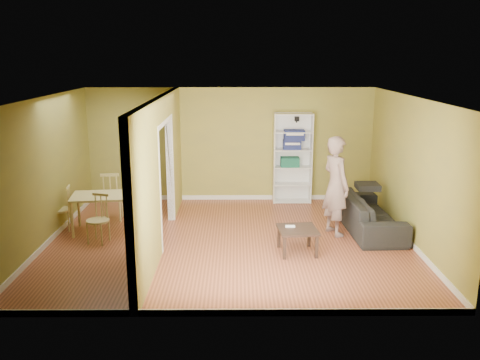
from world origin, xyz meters
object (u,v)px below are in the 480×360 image
(coffee_table, at_px, (298,232))
(chair_near, at_px, (98,219))
(sofa, at_px, (369,208))
(dining_table, at_px, (103,199))
(bookshelf, at_px, (292,158))
(person, at_px, (336,177))
(chair_left, at_px, (61,208))
(chair_far, at_px, (112,196))

(coffee_table, distance_m, chair_near, 3.57)
(sofa, bearing_deg, dining_table, 88.08)
(bookshelf, xyz_separation_m, coffee_table, (-0.23, -3.16, -0.66))
(person, xyz_separation_m, chair_left, (-5.22, 0.25, -0.67))
(chair_left, relative_size, chair_far, 0.85)
(sofa, xyz_separation_m, coffee_table, (-1.52, -1.17, -0.06))
(sofa, relative_size, bookshelf, 1.10)
(chair_left, distance_m, chair_near, 1.12)
(bookshelf, bearing_deg, dining_table, -152.14)
(dining_table, height_order, chair_left, chair_left)
(bookshelf, distance_m, coffee_table, 3.24)
(bookshelf, xyz_separation_m, chair_near, (-3.77, -2.67, -0.58))
(coffee_table, bearing_deg, person, 49.39)
(coffee_table, bearing_deg, sofa, 37.45)
(coffee_table, bearing_deg, dining_table, 162.38)
(sofa, bearing_deg, coffee_table, 125.24)
(coffee_table, bearing_deg, chair_far, 153.22)
(coffee_table, xyz_separation_m, chair_near, (-3.53, 0.49, 0.08))
(person, xyz_separation_m, chair_far, (-4.39, 0.86, -0.59))
(dining_table, bearing_deg, sofa, 0.29)
(sofa, height_order, bookshelf, bookshelf)
(chair_near, relative_size, chair_far, 0.87)
(bookshelf, relative_size, chair_far, 2.00)
(chair_far, bearing_deg, bookshelf, -165.68)
(person, bearing_deg, dining_table, 64.68)
(coffee_table, height_order, chair_near, chair_near)
(sofa, height_order, person, person)
(chair_left, distance_m, chair_far, 1.04)
(dining_table, relative_size, chair_left, 1.32)
(dining_table, distance_m, chair_far, 0.68)
(chair_left, bearing_deg, chair_far, 117.15)
(chair_left, bearing_deg, chair_near, 42.44)
(dining_table, height_order, chair_near, chair_near)
(sofa, bearing_deg, chair_far, 80.64)
(person, height_order, chair_far, person)
(coffee_table, relative_size, chair_near, 0.73)
(person, bearing_deg, coffee_table, 116.63)
(sofa, distance_m, chair_left, 5.94)
(sofa, distance_m, person, 1.00)
(coffee_table, bearing_deg, chair_near, 172.04)
(sofa, height_order, chair_near, chair_near)
(chair_near, height_order, chair_far, chair_far)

